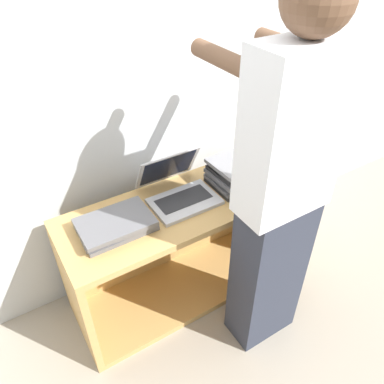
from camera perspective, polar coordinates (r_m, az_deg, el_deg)
ground_plane at (r=2.32m, az=2.36°, el=-18.10°), size 12.00×12.00×0.00m
wall_back at (r=1.97m, az=-6.79°, el=16.02°), size 8.00×0.05×2.40m
cart at (r=2.23m, az=-1.89°, el=-7.54°), size 1.33×0.49×0.67m
laptop_open at (r=1.97m, az=-2.02°, el=0.29°), size 0.35×0.35×0.23m
laptop_stack_left at (r=1.82m, az=-11.60°, el=-4.85°), size 0.36×0.26×0.06m
laptop_stack_right at (r=2.09m, az=7.67°, el=3.33°), size 0.37×0.25×0.15m
person at (r=1.64m, az=13.32°, el=-0.71°), size 0.40×0.54×1.81m
inventory_tag at (r=2.02m, az=8.95°, el=4.37°), size 0.06×0.02×0.01m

